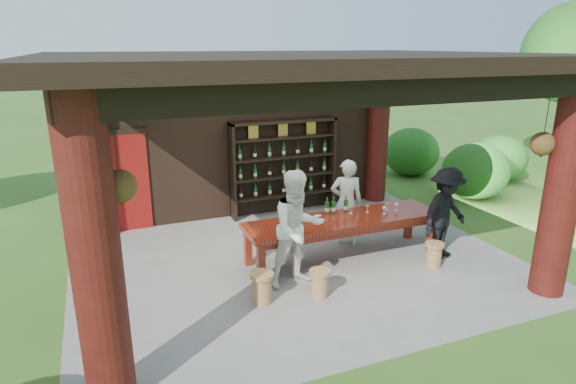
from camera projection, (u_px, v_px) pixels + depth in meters
name	position (u px, v px, depth m)	size (l,w,h in m)	color
ground	(297.00, 261.00, 8.42)	(90.00, 90.00, 0.00)	#2D5119
pavilion	(287.00, 137.00, 8.17)	(7.50, 6.00, 3.60)	slate
wine_shelf	(284.00, 167.00, 10.54)	(2.38, 0.36, 2.10)	black
tasting_table	(343.00, 224.00, 8.36)	(3.51, 0.91, 0.75)	#57190C
stool_near_left	(320.00, 283.00, 7.17)	(0.32, 0.32, 0.43)	olive
stool_near_right	(434.00, 254.00, 8.15)	(0.32, 0.32, 0.43)	olive
stool_far_left	(262.00, 287.00, 7.00)	(0.36, 0.36, 0.47)	olive
host	(346.00, 202.00, 8.93)	(0.60, 0.39, 1.64)	beige
guest_woman	(298.00, 229.00, 7.38)	(0.90, 0.70, 1.84)	white
guest_man	(445.00, 213.00, 8.36)	(1.06, 0.61, 1.63)	black
table_bottles	(335.00, 205.00, 8.53)	(0.44, 0.11, 0.31)	#194C1E
table_glasses	(377.00, 208.00, 8.60)	(0.91, 0.31, 0.15)	silver
napkin_basket	(289.00, 223.00, 7.89)	(0.26, 0.18, 0.14)	#BF6672
shrubs	(369.00, 205.00, 9.66)	(15.47, 9.02, 1.36)	#194C14
trees	(431.00, 58.00, 9.84)	(22.57, 9.14, 4.80)	#3F2819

